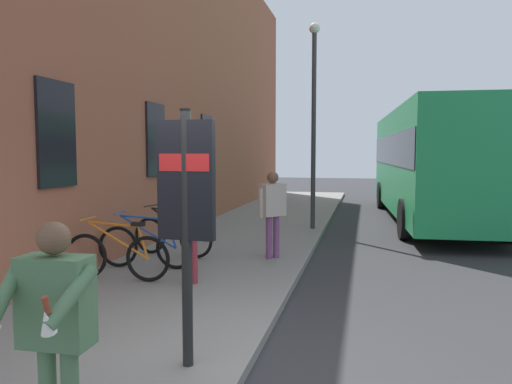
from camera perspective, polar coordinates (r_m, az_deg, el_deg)
ground at (r=10.67m, az=12.34°, el=-6.91°), size 60.00×60.00×0.00m
sidewalk_pavement at (r=12.94m, az=0.14°, el=-4.50°), size 24.00×3.50×0.12m
station_facade at (r=14.49m, az=-7.12°, el=13.68°), size 22.00×0.65×8.81m
bicycle_end_of_row at (r=7.97m, az=-16.02°, el=-7.20°), size 0.48×1.77×0.97m
bicycle_far_end at (r=8.65m, az=-12.65°, el=-6.20°), size 0.48×1.77×0.97m
bicycle_nearest_sign at (r=9.57m, az=-9.75°, el=-5.11°), size 0.53×1.75×0.97m
transit_info_sign at (r=4.50m, az=-8.21°, el=-0.56°), size 0.12×0.55×2.40m
city_bus at (r=15.77m, az=19.96°, el=3.66°), size 10.62×3.11×3.35m
pedestrian_near_bus at (r=9.14m, az=1.97°, el=-1.60°), size 0.51×0.50×1.65m
pedestrian_by_facade at (r=7.39m, az=-7.81°, el=-3.71°), size 0.52×0.41×1.53m
tourist_with_hotdogs at (r=3.41m, az=-22.62°, el=-13.35°), size 0.54×0.61×1.57m
street_lamp at (r=12.83m, az=6.81°, el=9.73°), size 0.28×0.28×5.31m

